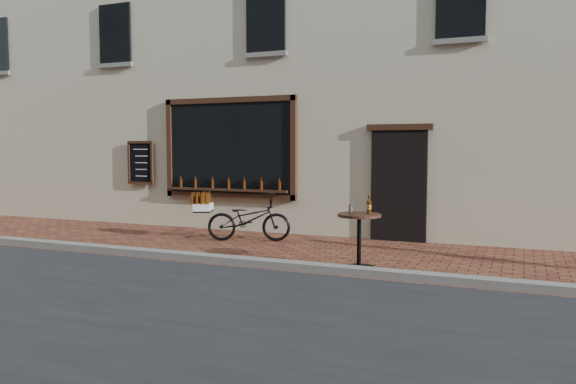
% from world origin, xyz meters
% --- Properties ---
extents(ground, '(90.00, 90.00, 0.00)m').
position_xyz_m(ground, '(0.00, 0.00, 0.00)').
color(ground, '#5B281D').
rests_on(ground, ground).
extents(kerb, '(90.00, 0.25, 0.12)m').
position_xyz_m(kerb, '(0.00, 0.20, 0.06)').
color(kerb, slate).
rests_on(kerb, ground).
extents(shop_building, '(28.00, 6.20, 10.00)m').
position_xyz_m(shop_building, '(0.00, 6.50, 5.00)').
color(shop_building, beige).
rests_on(shop_building, ground).
extents(cargo_bicycle, '(1.97, 1.16, 0.93)m').
position_xyz_m(cargo_bicycle, '(-0.88, 2.31, 0.44)').
color(cargo_bicycle, black).
rests_on(cargo_bicycle, ground).
extents(bistro_table, '(0.66, 0.66, 1.14)m').
position_xyz_m(bistro_table, '(1.88, 0.64, 0.61)').
color(bistro_table, black).
rests_on(bistro_table, ground).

